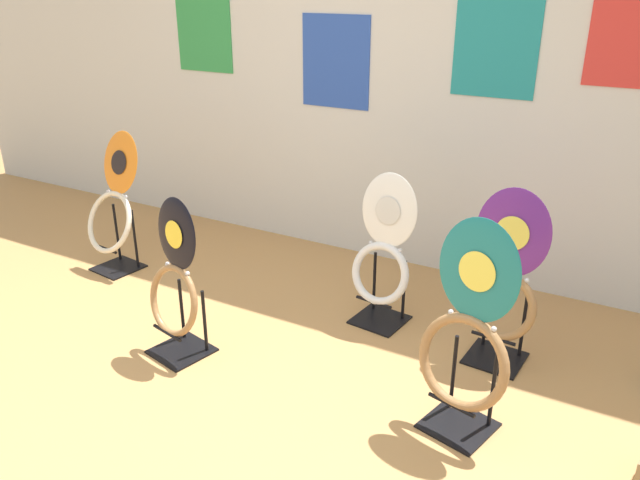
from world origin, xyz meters
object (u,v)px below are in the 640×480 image
(toilet_seat_display_white_plain, at_px, (383,256))
(toilet_seat_display_jazz_black, at_px, (176,282))
(toilet_seat_display_orange_sun, at_px, (114,208))
(toilet_seat_display_teal_sax, at_px, (467,341))
(toilet_seat_display_purple_note, at_px, (504,285))

(toilet_seat_display_white_plain, xyz_separation_m, toilet_seat_display_jazz_black, (-0.79, -0.82, 0.00))
(toilet_seat_display_white_plain, relative_size, toilet_seat_display_orange_sun, 0.95)
(toilet_seat_display_jazz_black, height_order, toilet_seat_display_teal_sax, toilet_seat_display_teal_sax)
(toilet_seat_display_white_plain, xyz_separation_m, toilet_seat_display_teal_sax, (0.68, -0.69, 0.03))
(toilet_seat_display_white_plain, distance_m, toilet_seat_display_jazz_black, 1.13)
(toilet_seat_display_orange_sun, xyz_separation_m, toilet_seat_display_jazz_black, (1.06, -0.61, -0.02))
(toilet_seat_display_orange_sun, xyz_separation_m, toilet_seat_display_teal_sax, (2.53, -0.48, 0.01))
(toilet_seat_display_orange_sun, distance_m, toilet_seat_display_jazz_black, 1.22)
(toilet_seat_display_jazz_black, relative_size, toilet_seat_display_purple_note, 0.92)
(toilet_seat_display_white_plain, height_order, toilet_seat_display_orange_sun, toilet_seat_display_orange_sun)
(toilet_seat_display_jazz_black, distance_m, toilet_seat_display_purple_note, 1.65)
(toilet_seat_display_jazz_black, bearing_deg, toilet_seat_display_purple_note, 26.77)
(toilet_seat_display_white_plain, height_order, toilet_seat_display_purple_note, toilet_seat_display_purple_note)
(toilet_seat_display_orange_sun, relative_size, toilet_seat_display_teal_sax, 0.94)
(toilet_seat_display_jazz_black, xyz_separation_m, toilet_seat_display_purple_note, (1.47, 0.74, 0.02))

